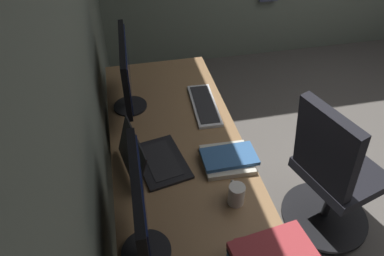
# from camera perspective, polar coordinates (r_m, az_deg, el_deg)

# --- Properties ---
(wall_back) EXTENTS (4.95, 0.10, 2.60)m
(wall_back) POSITION_cam_1_polar(r_m,az_deg,el_deg) (1.52, -18.60, 9.63)
(wall_back) COLOR slate
(wall_back) RESTS_ON ground
(desk) EXTENTS (2.07, 0.70, 0.73)m
(desk) POSITION_cam_1_polar(r_m,az_deg,el_deg) (1.85, -1.52, -6.96)
(desk) COLOR #936D47
(desk) RESTS_ON ground
(drawer_pedestal) EXTENTS (0.40, 0.51, 0.69)m
(drawer_pedestal) POSITION_cam_1_polar(r_m,az_deg,el_deg) (2.40, -4.16, -4.31)
(drawer_pedestal) COLOR #936D47
(drawer_pedestal) RESTS_ON ground
(monitor_primary) EXTENTS (0.47, 0.20, 0.46)m
(monitor_primary) POSITION_cam_1_polar(r_m,az_deg,el_deg) (1.30, -8.15, -13.31)
(monitor_primary) COLOR black
(monitor_primary) RESTS_ON desk
(monitor_secondary) EXTENTS (0.57, 0.20, 0.43)m
(monitor_secondary) POSITION_cam_1_polar(r_m,az_deg,el_deg) (2.05, -10.53, 8.97)
(monitor_secondary) COLOR black
(monitor_secondary) RESTS_ON desk
(laptop_leftmost) EXTENTS (0.38, 0.35, 0.22)m
(laptop_leftmost) POSITION_cam_1_polar(r_m,az_deg,el_deg) (1.77, -6.79, -4.85)
(laptop_leftmost) COLOR black
(laptop_leftmost) RESTS_ON desk
(keyboard_main) EXTENTS (0.43, 0.16, 0.02)m
(keyboard_main) POSITION_cam_1_polar(r_m,az_deg,el_deg) (2.16, 1.97, 3.72)
(keyboard_main) COLOR silver
(keyboard_main) RESTS_ON desk
(book_stack_far) EXTENTS (0.24, 0.27, 0.05)m
(book_stack_far) POSITION_cam_1_polar(r_m,az_deg,el_deg) (1.80, 5.75, -4.88)
(book_stack_far) COLOR beige
(book_stack_far) RESTS_ON desk
(coffee_mug) EXTENTS (0.11, 0.07, 0.10)m
(coffee_mug) POSITION_cam_1_polar(r_m,az_deg,el_deg) (1.62, 7.10, -10.48)
(coffee_mug) COLOR silver
(coffee_mug) RESTS_ON desk
(office_chair) EXTENTS (0.56, 0.60, 0.97)m
(office_chair) POSITION_cam_1_polar(r_m,az_deg,el_deg) (2.26, 21.43, -7.38)
(office_chair) COLOR black
(office_chair) RESTS_ON ground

